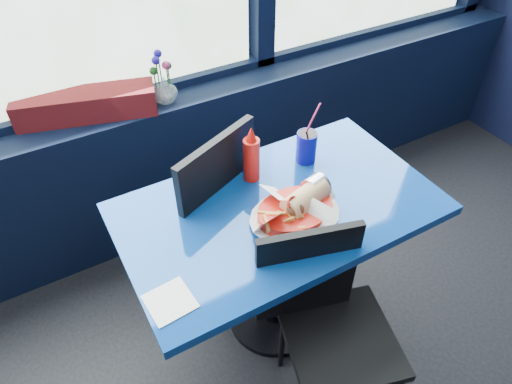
# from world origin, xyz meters

# --- Properties ---
(window_sill) EXTENTS (5.00, 0.26, 0.80)m
(window_sill) POSITION_xyz_m (0.00, 2.87, 0.40)
(window_sill) COLOR black
(window_sill) RESTS_ON ground
(near_table) EXTENTS (1.20, 0.70, 0.75)m
(near_table) POSITION_xyz_m (0.30, 2.00, 0.57)
(near_table) COLOR black
(near_table) RESTS_ON ground
(chair_near_front) EXTENTS (0.48, 0.48, 0.86)m
(chair_near_front) POSITION_xyz_m (0.29, 1.64, 0.50)
(chair_near_front) COLOR black
(chair_near_front) RESTS_ON ground
(chair_near_back) EXTENTS (0.58, 0.58, 0.97)m
(chair_near_back) POSITION_xyz_m (0.19, 2.32, 0.56)
(chair_near_back) COLOR black
(chair_near_back) RESTS_ON ground
(planter_box) EXTENTS (0.63, 0.31, 0.12)m
(planter_box) POSITION_xyz_m (-0.17, 2.89, 0.86)
(planter_box) COLOR maroon
(planter_box) RESTS_ON window_sill
(flower_vase) EXTENTS (0.15, 0.15, 0.25)m
(flower_vase) POSITION_xyz_m (0.18, 2.83, 0.88)
(flower_vase) COLOR silver
(flower_vase) RESTS_ON window_sill
(food_basket) EXTENTS (0.33, 0.33, 0.11)m
(food_basket) POSITION_xyz_m (0.32, 1.91, 0.79)
(food_basket) COLOR red
(food_basket) RESTS_ON near_table
(ketchup_bottle) EXTENTS (0.07, 0.07, 0.24)m
(ketchup_bottle) POSITION_xyz_m (0.29, 2.19, 0.86)
(ketchup_bottle) COLOR red
(ketchup_bottle) RESTS_ON near_table
(soda_cup) EXTENTS (0.08, 0.08, 0.29)m
(soda_cup) POSITION_xyz_m (0.54, 2.18, 0.82)
(soda_cup) COLOR #0F0C87
(soda_cup) RESTS_ON near_table
(napkin) EXTENTS (0.15, 0.15, 0.00)m
(napkin) POSITION_xyz_m (-0.22, 1.80, 0.75)
(napkin) COLOR white
(napkin) RESTS_ON near_table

